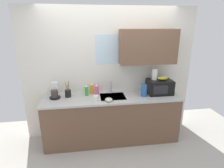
% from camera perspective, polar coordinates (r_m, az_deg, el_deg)
% --- Properties ---
extents(kitchen_wall_assembly, '(3.30, 0.42, 2.50)m').
position_cam_1_polar(kitchen_wall_assembly, '(3.58, 1.44, 4.81)').
color(kitchen_wall_assembly, silver).
rests_on(kitchen_wall_assembly, ground).
extents(counter_unit, '(2.53, 0.63, 0.90)m').
position_cam_1_polar(counter_unit, '(3.59, 0.00, -10.56)').
color(counter_unit, brown).
rests_on(counter_unit, ground).
extents(sink_faucet, '(0.03, 0.03, 0.23)m').
position_cam_1_polar(sink_faucet, '(3.59, -0.33, -0.88)').
color(sink_faucet, '#B2B5BA').
rests_on(sink_faucet, counter_unit).
extents(microwave, '(0.46, 0.35, 0.27)m').
position_cam_1_polar(microwave, '(3.64, 14.52, -0.84)').
color(microwave, black).
rests_on(microwave, counter_unit).
extents(banana_bunch, '(0.20, 0.11, 0.07)m').
position_cam_1_polar(banana_bunch, '(3.61, 15.46, 1.76)').
color(banana_bunch, gold).
rests_on(banana_bunch, microwave).
extents(paper_towel_roll, '(0.11, 0.11, 0.22)m').
position_cam_1_polar(paper_towel_roll, '(3.58, 13.04, 3.05)').
color(paper_towel_roll, white).
rests_on(paper_towel_roll, microwave).
extents(coffee_maker, '(0.19, 0.21, 0.28)m').
position_cam_1_polar(coffee_maker, '(3.49, -17.30, -2.48)').
color(coffee_maker, black).
rests_on(coffee_maker, counter_unit).
extents(dish_soap_bottle_pink, '(0.07, 0.07, 0.20)m').
position_cam_1_polar(dish_soap_bottle_pink, '(3.53, -4.74, -1.65)').
color(dish_soap_bottle_pink, '#E55999').
rests_on(dish_soap_bottle_pink, counter_unit).
extents(dish_soap_bottle_orange, '(0.06, 0.06, 0.22)m').
position_cam_1_polar(dish_soap_bottle_orange, '(3.54, -6.29, -1.47)').
color(dish_soap_bottle_orange, orange).
rests_on(dish_soap_bottle_orange, counter_unit).
extents(dish_soap_bottle_green, '(0.06, 0.06, 0.21)m').
position_cam_1_polar(dish_soap_bottle_green, '(3.47, -7.90, -2.01)').
color(dish_soap_bottle_green, green).
rests_on(dish_soap_bottle_green, counter_unit).
extents(cereal_canister, '(0.10, 0.10, 0.23)m').
position_cam_1_polar(cereal_canister, '(3.45, 9.89, -1.98)').
color(cereal_canister, '#2659A5').
rests_on(cereal_canister, counter_unit).
extents(mug_white, '(0.08, 0.08, 0.09)m').
position_cam_1_polar(mug_white, '(3.23, -5.04, -4.42)').
color(mug_white, white).
rests_on(mug_white, counter_unit).
extents(utensil_crock, '(0.11, 0.11, 0.30)m').
position_cam_1_polar(utensil_crock, '(3.48, -13.47, -2.79)').
color(utensil_crock, black).
rests_on(utensil_crock, counter_unit).
extents(small_bowl, '(0.13, 0.13, 0.06)m').
position_cam_1_polar(small_bowl, '(3.20, -1.01, -4.88)').
color(small_bowl, beige).
rests_on(small_bowl, counter_unit).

